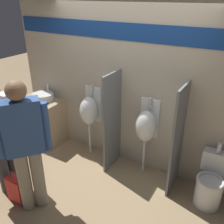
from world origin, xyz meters
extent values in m
plane|color=#997F5B|center=(0.00, 0.00, 0.00)|extent=(16.00, 16.00, 0.00)
cube|color=#B2A893|center=(0.00, 0.60, 1.35)|extent=(4.16, 0.06, 2.70)
cube|color=navy|center=(0.00, 0.56, 2.12)|extent=(4.08, 0.01, 0.24)
cube|color=tan|center=(-1.62, 0.31, 0.42)|extent=(0.81, 0.52, 0.84)
cylinder|color=silver|center=(-1.57, 0.36, 0.89)|extent=(0.38, 0.38, 0.12)
cylinder|color=silver|center=(-1.57, 0.49, 1.02)|extent=(0.03, 0.03, 0.14)
cube|color=#232328|center=(-1.38, 0.20, 0.84)|extent=(0.07, 0.14, 0.01)
cube|color=slate|center=(-0.08, 0.32, 0.79)|extent=(0.03, 0.50, 1.59)
cube|color=slate|center=(0.95, 0.32, 0.79)|extent=(0.03, 0.50, 1.59)
cylinder|color=silver|center=(-0.60, 0.41, 0.29)|extent=(0.04, 0.04, 0.59)
ellipsoid|color=silver|center=(-0.60, 0.41, 0.82)|extent=(0.31, 0.29, 0.50)
cube|color=silver|center=(-0.60, 0.56, 0.89)|extent=(0.30, 0.02, 0.63)
cylinder|color=silver|center=(-0.60, 0.52, 1.16)|extent=(0.06, 0.06, 0.16)
cylinder|color=silver|center=(0.43, 0.41, 0.29)|extent=(0.04, 0.04, 0.59)
ellipsoid|color=silver|center=(0.43, 0.41, 0.82)|extent=(0.31, 0.29, 0.50)
cube|color=silver|center=(0.43, 0.56, 0.89)|extent=(0.30, 0.02, 0.63)
cylinder|color=silver|center=(0.43, 0.52, 1.16)|extent=(0.06, 0.06, 0.16)
cylinder|color=silver|center=(1.46, 0.22, 0.20)|extent=(0.34, 0.34, 0.40)
torus|color=silver|center=(1.46, 0.22, 0.41)|extent=(0.36, 0.36, 0.04)
cube|color=silver|center=(1.46, 0.48, 0.54)|extent=(0.36, 0.16, 0.29)
cylinder|color=silver|center=(1.46, 0.46, 0.77)|extent=(0.06, 0.06, 0.14)
cylinder|color=#3D3D42|center=(-1.08, -1.00, 0.40)|extent=(0.15, 0.15, 0.80)
cylinder|color=#3D3D42|center=(-1.07, -0.84, 0.40)|extent=(0.15, 0.15, 0.80)
cylinder|color=silver|center=(-1.06, -0.68, 1.08)|extent=(0.10, 0.10, 0.58)
cylinder|color=gray|center=(-0.57, -1.05, 0.43)|extent=(0.16, 0.16, 0.86)
cylinder|color=gray|center=(-0.46, -0.92, 0.43)|extent=(0.16, 0.16, 0.86)
cube|color=#2D4C84|center=(-0.52, -0.99, 1.20)|extent=(0.43, 0.47, 0.68)
cylinder|color=#2D4C84|center=(-0.36, -0.79, 1.17)|extent=(0.11, 0.11, 0.63)
sphere|color=brown|center=(-0.52, -0.99, 1.66)|extent=(0.23, 0.23, 0.23)
cube|color=red|center=(-0.79, -1.04, 0.18)|extent=(0.27, 0.15, 0.36)
torus|color=#4C4742|center=(-0.79, -1.04, 0.40)|extent=(0.18, 0.01, 0.18)
camera|label=1|loc=(1.66, -2.61, 2.61)|focal=40.00mm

